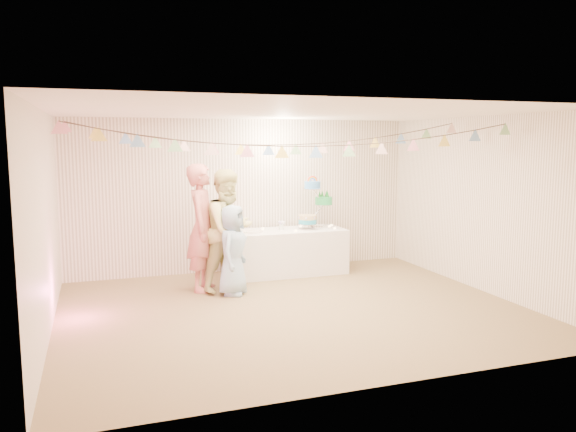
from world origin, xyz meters
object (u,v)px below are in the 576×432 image
object	(u,v)px
person_adult_a	(203,228)
person_adult_b	(229,230)
cake_stand	(315,204)
person_child	(233,250)
table	(286,252)

from	to	relation	value
person_adult_a	person_adult_b	size ratio (longest dim) A/B	1.04
cake_stand	person_adult_a	xyz separation A→B (m)	(-2.06, -0.63, -0.22)
cake_stand	person_adult_b	world-z (taller)	person_adult_b
person_child	table	bearing A→B (deg)	-19.21
table	person_adult_a	bearing A→B (deg)	-158.91
person_adult_b	person_child	distance (m)	0.35
table	person_adult_b	bearing A→B (deg)	-147.25
table	person_adult_b	size ratio (longest dim) A/B	1.09
person_adult_b	person_child	world-z (taller)	person_adult_b
person_adult_b	person_child	xyz separation A→B (m)	(-0.01, -0.24, -0.25)
person_adult_b	person_adult_a	bearing A→B (deg)	126.14
person_adult_a	person_child	world-z (taller)	person_adult_a
table	cake_stand	distance (m)	0.97
cake_stand	person_adult_a	world-z (taller)	person_adult_a
table	person_child	xyz separation A→B (m)	(-1.15, -0.98, 0.29)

